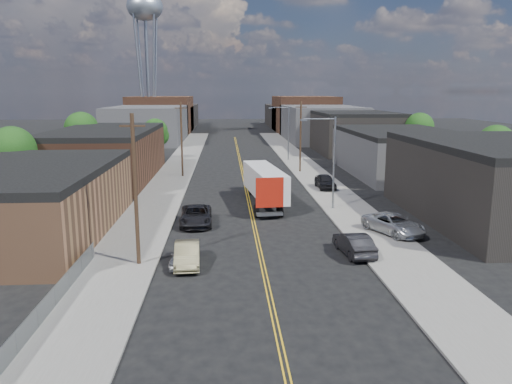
{
  "coord_description": "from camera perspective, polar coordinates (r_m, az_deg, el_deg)",
  "views": [
    {
      "loc": [
        -2.38,
        -21.85,
        11.31
      ],
      "look_at": [
        0.3,
        21.78,
        2.5
      ],
      "focal_mm": 35.0,
      "sensor_mm": 36.0,
      "label": 1
    }
  ],
  "objects": [
    {
      "name": "car_right_oncoming",
      "position": [
        35.97,
        11.13,
        -5.83
      ],
      "size": [
        2.16,
        4.95,
        1.58
      ],
      "primitive_type": "imported",
      "rotation": [
        0.0,
        0.0,
        3.25
      ],
      "color": "black",
      "rests_on": "ground"
    },
    {
      "name": "industrial_right_c",
      "position": [
        97.25,
        11.09,
        6.76
      ],
      "size": [
        14.0,
        22.0,
        7.6
      ],
      "color": "black",
      "rests_on": "ground"
    },
    {
      "name": "skyline_left_b",
      "position": [
        143.08,
        -10.71,
        8.68
      ],
      "size": [
        16.0,
        26.0,
        10.0
      ],
      "primitive_type": "cube",
      "color": "#502E20",
      "rests_on": "ground"
    },
    {
      "name": "skyline_left_c",
      "position": [
        162.99,
        -9.82,
        8.49
      ],
      "size": [
        16.0,
        40.0,
        7.0
      ],
      "primitive_type": "cube",
      "color": "black",
      "rests_on": "ground"
    },
    {
      "name": "skyline_right_a",
      "position": [
        119.19,
        7.38,
        7.79
      ],
      "size": [
        16.0,
        30.0,
        8.0
      ],
      "primitive_type": "cube",
      "color": "#38383B",
      "rests_on": "ground"
    },
    {
      "name": "warehouse_brown",
      "position": [
        68.15,
        -16.78,
        4.16
      ],
      "size": [
        12.0,
        26.0,
        6.6
      ],
      "color": "#502E20",
      "rests_on": "ground"
    },
    {
      "name": "streetlight_far",
      "position": [
        82.67,
        3.46,
        7.23
      ],
      "size": [
        3.39,
        0.25,
        9.0
      ],
      "color": "gray",
      "rests_on": "ground"
    },
    {
      "name": "ground",
      "position": [
        82.66,
        -1.83,
        3.53
      ],
      "size": [
        260.0,
        260.0,
        0.0
      ],
      "primitive_type": "plane",
      "color": "black",
      "rests_on": "ground"
    },
    {
      "name": "centerline",
      "position": [
        67.84,
        -1.45,
        1.8
      ],
      "size": [
        0.32,
        120.0,
        0.01
      ],
      "primitive_type": "cube",
      "color": "gold",
      "rests_on": "ground"
    },
    {
      "name": "semi_truck",
      "position": [
        51.5,
        0.86,
        1.19
      ],
      "size": [
        3.84,
        14.95,
        3.84
      ],
      "rotation": [
        0.0,
        0.0,
        0.12
      ],
      "color": "silver",
      "rests_on": "ground"
    },
    {
      "name": "sidewalk_right",
      "position": [
        68.82,
        6.48,
        1.93
      ],
      "size": [
        5.0,
        140.0,
        0.15
      ],
      "primitive_type": "cube",
      "color": "slate",
      "rests_on": "ground"
    },
    {
      "name": "streetlight_near",
      "position": [
        48.27,
        8.46,
        4.15
      ],
      "size": [
        3.39,
        0.25,
        9.0
      ],
      "color": "gray",
      "rests_on": "ground"
    },
    {
      "name": "tree_right_near",
      "position": [
        66.63,
        25.73,
        4.73
      ],
      "size": [
        4.6,
        4.48,
        7.44
      ],
      "color": "black",
      "rests_on": "ground"
    },
    {
      "name": "skyline_left_a",
      "position": [
        118.39,
        -12.17,
        7.61
      ],
      "size": [
        16.0,
        30.0,
        8.0
      ],
      "primitive_type": "cube",
      "color": "#38383B",
      "rests_on": "ground"
    },
    {
      "name": "tree_right_far",
      "position": [
        88.25,
        18.2,
        6.85
      ],
      "size": [
        4.85,
        4.76,
        7.91
      ],
      "color": "black",
      "rests_on": "ground"
    },
    {
      "name": "water_tower",
      "position": [
        134.69,
        -12.58,
        19.4
      ],
      "size": [
        9.0,
        9.0,
        36.9
      ],
      "color": "gray",
      "rests_on": "ground"
    },
    {
      "name": "utility_pole_left_near",
      "position": [
        32.96,
        -13.62,
        0.28
      ],
      "size": [
        1.6,
        0.26,
        10.0
      ],
      "color": "black",
      "rests_on": "ground"
    },
    {
      "name": "warehouse_tan",
      "position": [
        43.64,
        -24.41,
        -0.88
      ],
      "size": [
        12.0,
        22.0,
        5.6
      ],
      "color": "brown",
      "rests_on": "ground"
    },
    {
      "name": "car_right_lot_a",
      "position": [
        41.46,
        15.46,
        -3.52
      ],
      "size": [
        4.64,
        6.18,
        1.56
      ],
      "primitive_type": "imported",
      "rotation": [
        0.0,
        0.0,
        0.42
      ],
      "color": "#BBBEC1",
      "rests_on": "sidewalk_right"
    },
    {
      "name": "car_right_lot_c",
      "position": [
        59.07,
        7.92,
        1.21
      ],
      "size": [
        2.05,
        4.85,
        1.64
      ],
      "primitive_type": "imported",
      "rotation": [
        0.0,
        0.0,
        0.02
      ],
      "color": "black",
      "rests_on": "sidewalk_right"
    },
    {
      "name": "skyline_right_b",
      "position": [
        143.74,
        5.51,
        8.83
      ],
      "size": [
        16.0,
        26.0,
        10.0
      ],
      "primitive_type": "cube",
      "color": "#502E20",
      "rests_on": "ground"
    },
    {
      "name": "industrial_right_a",
      "position": [
        49.04,
        26.34,
        1.1
      ],
      "size": [
        14.0,
        22.0,
        7.1
      ],
      "color": "black",
      "rests_on": "ground"
    },
    {
      "name": "industrial_right_b",
      "position": [
        72.57,
        16.19,
        4.41
      ],
      "size": [
        14.0,
        24.0,
        6.1
      ],
      "color": "#38383B",
      "rests_on": "ground"
    },
    {
      "name": "car_left_a",
      "position": [
        33.69,
        -8.17,
        -7.12
      ],
      "size": [
        1.98,
        4.11,
        1.35
      ],
      "primitive_type": "imported",
      "rotation": [
        0.0,
        0.0,
        -0.1
      ],
      "color": "#B3B4B8",
      "rests_on": "ground"
    },
    {
      "name": "tree_left_far",
      "position": [
        84.91,
        -11.4,
        6.62
      ],
      "size": [
        4.35,
        4.2,
        6.97
      ],
      "color": "black",
      "rests_on": "ground"
    },
    {
      "name": "car_left_b",
      "position": [
        33.53,
        -7.88,
        -7.06
      ],
      "size": [
        1.86,
        4.7,
        1.52
      ],
      "primitive_type": "imported",
      "rotation": [
        0.0,
        0.0,
        0.06
      ],
      "color": "#7D7551",
      "rests_on": "ground"
    },
    {
      "name": "utility_pole_left_far",
      "position": [
        67.38,
        -8.5,
        6.02
      ],
      "size": [
        1.6,
        0.26,
        10.0
      ],
      "color": "black",
      "rests_on": "ground"
    },
    {
      "name": "utility_pole_right",
      "position": [
        70.91,
        5.11,
        6.36
      ],
      "size": [
        1.6,
        0.26,
        10.0
      ],
      "color": "black",
      "rests_on": "ground"
    },
    {
      "name": "car_left_c",
      "position": [
        43.42,
        -6.88,
        -2.68
      ],
      "size": [
        2.87,
        5.9,
        1.61
      ],
      "primitive_type": "imported",
      "rotation": [
        0.0,
        0.0,
        0.03
      ],
      "color": "black",
      "rests_on": "ground"
    },
    {
      "name": "tree_left_near",
      "position": [
        56.49,
        -26.0,
        4.01
      ],
      "size": [
        4.85,
        4.76,
        7.91
      ],
      "color": "black",
      "rests_on": "ground"
    },
    {
      "name": "sidewalk_left",
      "position": [
        68.16,
        -9.47,
        1.75
      ],
      "size": [
        5.0,
        140.0,
        0.15
      ],
      "primitive_type": "cube",
      "color": "slate",
      "rests_on": "ground"
    },
    {
      "name": "tree_left_mid",
      "position": [
        80.03,
        -19.27,
        6.59
      ],
      "size": [
        5.1,
        5.04,
        8.37
      ],
      "color": "black",
      "rests_on": "ground"
    },
    {
      "name": "chainlink_fence",
      "position": [
        28.97,
        -22.02,
        -11.06
      ],
      "size": [
        0.05,
        16.0,
        1.22
      ],
      "color": "slate",
      "rests_on": "ground"
    },
    {
      "name": "skyline_right_c",
      "position": [
        163.57,
        4.41,
        8.63
      ],
      "size": [
        16.0,
        40.0,
        7.0
      ],
      "primitive_type": "cube",
      "color": "black",
      "rests_on": "ground"
    }
  ]
}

